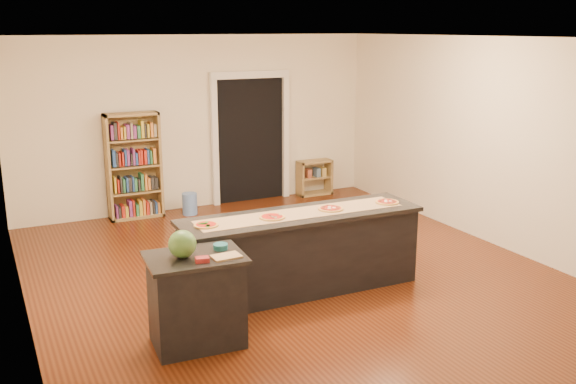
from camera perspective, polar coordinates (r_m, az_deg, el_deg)
name	(u,v)px	position (r m, az deg, el deg)	size (l,w,h in m)	color
room	(296,162)	(7.40, 0.69, 2.65)	(6.00, 7.00, 2.80)	beige
doorway	(250,131)	(10.90, -3.36, 5.40)	(1.40, 0.09, 2.21)	black
kitchen_island	(301,252)	(7.25, 1.17, -5.34)	(2.76, 0.75, 0.91)	black
side_counter	(197,300)	(6.13, -8.13, -9.47)	(0.89, 0.65, 0.88)	black
bookshelf	(134,166)	(10.21, -13.54, 2.25)	(0.83, 0.29, 1.65)	#A0834D
low_shelf	(314,178)	(11.44, 2.37, 1.30)	(0.62, 0.27, 0.62)	#A0834D
waste_bin	(190,204)	(10.37, -8.73, -1.04)	(0.24, 0.24, 0.35)	#618CDA
kraft_paper	(301,213)	(7.11, 1.17, -1.88)	(2.40, 0.43, 0.00)	#876246
watermelon	(182,244)	(5.90, -9.37, -4.59)	(0.26, 0.26, 0.26)	#144214
cutting_board	(226,256)	(5.89, -5.52, -5.72)	(0.26, 0.17, 0.02)	tan
package_red	(202,260)	(5.80, -7.63, -5.97)	(0.12, 0.09, 0.04)	maroon
package_teal	(220,247)	(6.10, -6.02, -4.85)	(0.14, 0.14, 0.05)	#195966
pizza_a	(206,225)	(6.71, -7.30, -2.92)	(0.26, 0.26, 0.02)	#B78446
pizza_b	(272,217)	(6.93, -1.43, -2.23)	(0.28, 0.28, 0.02)	#B78446
pizza_c	(331,208)	(7.26, 3.82, -1.47)	(0.28, 0.28, 0.02)	#B78446
pizza_d	(387,202)	(7.61, 8.80, -0.88)	(0.28, 0.28, 0.02)	#B78446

